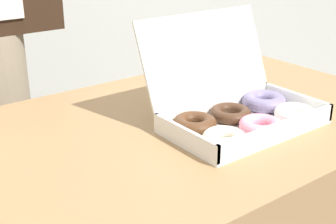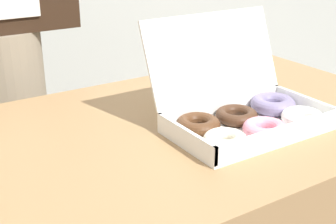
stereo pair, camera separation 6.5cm
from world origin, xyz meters
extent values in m
cube|color=white|center=(0.11, -0.11, 0.77)|extent=(0.35, 0.20, 0.01)
cube|color=white|center=(-0.06, -0.11, 0.79)|extent=(0.01, 0.20, 0.04)
cube|color=white|center=(0.28, -0.11, 0.79)|extent=(0.01, 0.20, 0.04)
cube|color=white|center=(0.11, -0.21, 0.79)|extent=(0.35, 0.01, 0.04)
cube|color=white|center=(0.11, -0.02, 0.79)|extent=(0.35, 0.01, 0.04)
cube|color=white|center=(0.11, 0.02, 0.90)|extent=(0.35, 0.08, 0.19)
torus|color=silver|center=(0.00, -0.16, 0.79)|extent=(0.11, 0.11, 0.03)
torus|color=#4C2D19|center=(0.00, -0.07, 0.79)|extent=(0.13, 0.13, 0.03)
torus|color=pink|center=(0.11, -0.16, 0.79)|extent=(0.12, 0.12, 0.03)
torus|color=#422819|center=(0.11, -0.07, 0.79)|extent=(0.12, 0.12, 0.03)
torus|color=white|center=(0.22, -0.16, 0.79)|extent=(0.13, 0.13, 0.03)
torus|color=slate|center=(0.22, -0.07, 0.79)|extent=(0.15, 0.15, 0.03)
cylinder|color=gray|center=(-0.23, 0.60, 0.45)|extent=(0.24, 0.24, 0.90)
camera|label=1|loc=(-0.60, -0.76, 1.18)|focal=50.00mm
camera|label=2|loc=(-0.54, -0.80, 1.18)|focal=50.00mm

